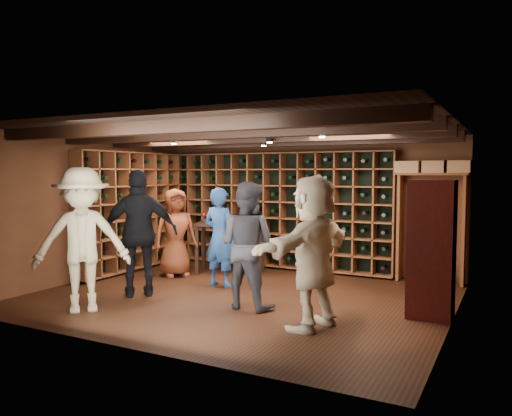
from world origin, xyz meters
The scene contains 13 objects.
ground centered at (0.00, 0.00, 0.00)m, with size 6.00×6.00×0.00m, color black.
room_shell centered at (0.00, 0.05, 2.42)m, with size 6.00×6.00×6.00m.
wine_rack_back centered at (-0.52, 2.33, 1.15)m, with size 4.65×0.30×2.20m.
wine_rack_left centered at (-2.83, 0.82, 1.15)m, with size 0.30×2.65×2.20m.
crate_shelf centered at (2.41, 2.32, 1.57)m, with size 1.20×0.32×2.07m.
display_cabinet centered at (2.71, 0.20, 0.86)m, with size 0.55×0.50×1.75m.
man_blue_shirt centered at (-0.63, 0.46, 0.81)m, with size 0.59×0.39×1.63m, color navy.
man_grey_suit centered at (0.39, -0.48, 0.87)m, with size 0.85×0.66×1.75m, color black.
guest_red_floral centered at (-1.77, 0.78, 0.79)m, with size 0.78×0.50×1.59m, color maroon.
guest_woman_black centered at (-1.37, -0.64, 0.96)m, with size 1.13×0.47×1.92m, color black.
guest_khaki centered at (-1.47, -1.68, 0.97)m, with size 1.25×0.72×1.94m, color #82765A.
guest_beige centered at (1.53, -0.92, 0.93)m, with size 1.72×0.55×1.85m, color tan.
tasting_table centered at (-1.04, 1.49, 0.83)m, with size 1.39×1.02×1.23m.
Camera 1 is at (3.65, -6.48, 1.86)m, focal length 35.00 mm.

